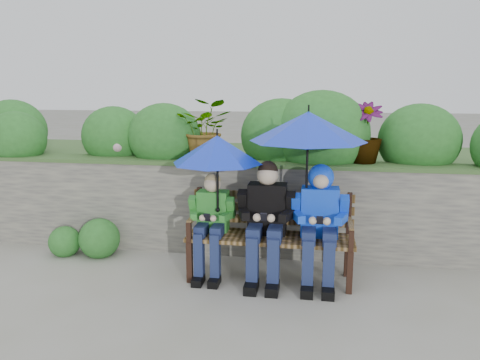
% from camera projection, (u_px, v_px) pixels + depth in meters
% --- Properties ---
extents(ground, '(60.00, 60.00, 0.00)m').
position_uv_depth(ground, '(238.00, 277.00, 4.58)').
color(ground, gray).
rests_on(ground, ground).
extents(garden_backdrop, '(8.00, 2.82, 1.83)m').
position_uv_depth(garden_backdrop, '(256.00, 182.00, 6.00)').
color(garden_backdrop, '#585550').
rests_on(garden_backdrop, ground).
extents(park_bench, '(1.59, 0.46, 0.84)m').
position_uv_depth(park_bench, '(271.00, 230.00, 4.51)').
color(park_bench, black).
rests_on(park_bench, ground).
extents(boy_left, '(0.44, 0.51, 1.01)m').
position_uv_depth(boy_left, '(211.00, 219.00, 4.52)').
color(boy_left, '#287922').
rests_on(boy_left, ground).
extents(boy_middle, '(0.54, 0.63, 1.14)m').
position_uv_depth(boy_middle, '(266.00, 217.00, 4.41)').
color(boy_middle, black).
rests_on(boy_middle, ground).
extents(boy_right, '(0.52, 0.63, 1.12)m').
position_uv_depth(boy_right, '(320.00, 215.00, 4.34)').
color(boy_right, '#003CD3').
rests_on(boy_right, ground).
extents(umbrella_left, '(0.86, 0.86, 0.80)m').
position_uv_depth(umbrella_left, '(217.00, 150.00, 4.36)').
color(umbrella_left, '#102CC4').
rests_on(umbrella_left, ground).
extents(umbrella_right, '(1.08, 1.08, 1.00)m').
position_uv_depth(umbrella_right, '(308.00, 127.00, 4.24)').
color(umbrella_right, '#102CC4').
rests_on(umbrella_right, ground).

